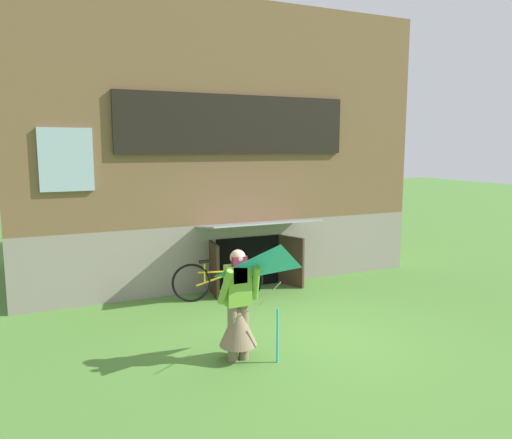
% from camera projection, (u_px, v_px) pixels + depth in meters
% --- Properties ---
extents(ground_plane, '(60.00, 60.00, 0.00)m').
position_uv_depth(ground_plane, '(310.00, 338.00, 7.60)').
color(ground_plane, '#4C7F33').
extents(log_house, '(8.55, 5.74, 5.76)m').
position_uv_depth(log_house, '(200.00, 148.00, 11.97)').
color(log_house, gray).
rests_on(log_house, ground_plane).
extents(person, '(0.61, 0.52, 1.55)m').
position_uv_depth(person, '(238.00, 314.00, 6.73)').
color(person, '#7F6B51').
rests_on(person, ground_plane).
extents(kite, '(0.97, 1.05, 1.56)m').
position_uv_depth(kite, '(281.00, 278.00, 6.25)').
color(kite, '#2DB2CC').
rests_on(kite, ground_plane).
extents(bicycle_yellow, '(1.69, 0.49, 0.79)m').
position_uv_depth(bicycle_yellow, '(218.00, 281.00, 9.39)').
color(bicycle_yellow, black).
rests_on(bicycle_yellow, ground_plane).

